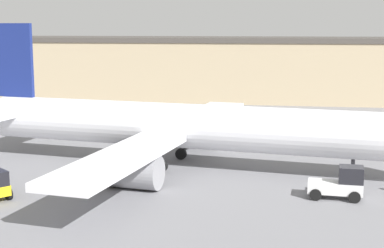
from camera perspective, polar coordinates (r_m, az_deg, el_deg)
ground_plane at (r=45.58m, az=0.00°, el=-4.18°), size 400.00×400.00×0.00m
terminal_building at (r=89.00m, az=-1.73°, el=5.51°), size 87.30×14.18×9.10m
airplane at (r=45.27m, az=-1.23°, el=-0.28°), size 39.87×34.28×10.99m
baggage_tug at (r=38.31m, az=14.18°, el=-5.63°), size 3.47×1.96×2.12m
pushback_tug at (r=40.62m, az=-7.82°, el=-4.56°), size 3.70×2.51×2.15m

